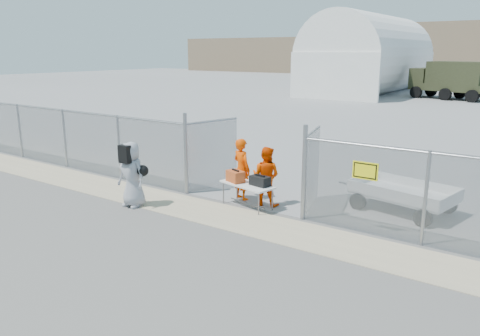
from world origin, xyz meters
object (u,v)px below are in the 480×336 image
Objects in this scene: security_worker_left at (242,169)px; utility_trailer at (403,197)px; visitor at (132,174)px; security_worker_right at (266,176)px; folding_table at (247,195)px.

security_worker_left is 0.53× the size of utility_trailer.
visitor is 0.54× the size of utility_trailer.
security_worker_right is 0.50× the size of utility_trailer.
security_worker_right reaches higher than utility_trailer.
utility_trailer is at bearing 29.83° from visitor.
folding_table is 0.94m from security_worker_left.
visitor is 7.53m from utility_trailer.
utility_trailer is (3.71, 2.12, 0.08)m from folding_table.
utility_trailer is (3.38, 1.67, -0.44)m from security_worker_right.
visitor is (-2.72, -1.77, 0.59)m from folding_table.
folding_table is 4.27m from utility_trailer.
visitor is at bearing -137.27° from utility_trailer.
security_worker_right is at bearing -142.16° from utility_trailer.
folding_table is 0.86× the size of visitor.
utility_trailer is at bearing -140.10° from security_worker_left.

